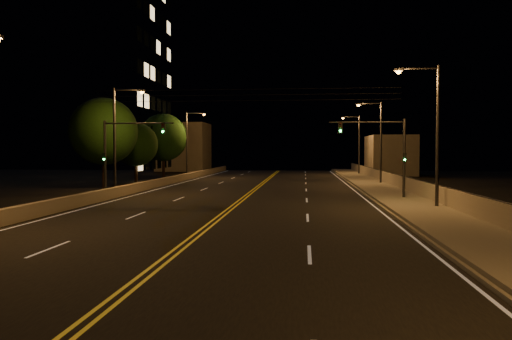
# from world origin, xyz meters

# --- Properties ---
(road) EXTENTS (18.00, 120.00, 0.02)m
(road) POSITION_xyz_m (0.00, 20.00, 0.01)
(road) COLOR black
(road) RESTS_ON ground
(sidewalk) EXTENTS (3.60, 120.00, 0.30)m
(sidewalk) POSITION_xyz_m (10.80, 20.00, 0.15)
(sidewalk) COLOR slate
(sidewalk) RESTS_ON ground
(curb) EXTENTS (0.14, 120.00, 0.15)m
(curb) POSITION_xyz_m (8.93, 20.00, 0.07)
(curb) COLOR slate
(curb) RESTS_ON ground
(parapet_wall) EXTENTS (0.30, 120.00, 1.00)m
(parapet_wall) POSITION_xyz_m (12.45, 20.00, 0.80)
(parapet_wall) COLOR gray
(parapet_wall) RESTS_ON sidewalk
(jersey_barrier) EXTENTS (0.45, 120.00, 0.76)m
(jersey_barrier) POSITION_xyz_m (-9.46, 20.00, 0.38)
(jersey_barrier) COLOR gray
(jersey_barrier) RESTS_ON ground
(distant_building_right) EXTENTS (6.00, 10.00, 5.57)m
(distant_building_right) POSITION_xyz_m (16.50, 66.75, 2.79)
(distant_building_right) COLOR gray
(distant_building_right) RESTS_ON ground
(distant_building_left) EXTENTS (8.00, 8.00, 8.04)m
(distant_building_left) POSITION_xyz_m (-16.00, 76.95, 4.02)
(distant_building_left) COLOR gray
(distant_building_left) RESTS_ON ground
(parapet_rail) EXTENTS (0.06, 120.00, 0.06)m
(parapet_rail) POSITION_xyz_m (12.45, 20.00, 1.33)
(parapet_rail) COLOR black
(parapet_rail) RESTS_ON parapet_wall
(lane_markings) EXTENTS (17.32, 116.00, 0.00)m
(lane_markings) POSITION_xyz_m (0.00, 19.93, 0.02)
(lane_markings) COLOR silver
(lane_markings) RESTS_ON road
(streetlight_1) EXTENTS (2.55, 0.28, 8.21)m
(streetlight_1) POSITION_xyz_m (11.50, 23.03, 4.80)
(streetlight_1) COLOR #2D2D33
(streetlight_1) RESTS_ON ground
(streetlight_2) EXTENTS (2.55, 0.28, 8.21)m
(streetlight_2) POSITION_xyz_m (11.50, 43.86, 4.80)
(streetlight_2) COLOR #2D2D33
(streetlight_2) RESTS_ON ground
(streetlight_3) EXTENTS (2.55, 0.28, 8.21)m
(streetlight_3) POSITION_xyz_m (11.50, 63.34, 4.80)
(streetlight_3) COLOR #2D2D33
(streetlight_3) RESTS_ON ground
(streetlight_5) EXTENTS (2.55, 0.28, 8.21)m
(streetlight_5) POSITION_xyz_m (-9.90, 31.18, 4.80)
(streetlight_5) COLOR #2D2D33
(streetlight_5) RESTS_ON ground
(streetlight_6) EXTENTS (2.55, 0.28, 8.21)m
(streetlight_6) POSITION_xyz_m (-9.90, 54.79, 4.80)
(streetlight_6) COLOR #2D2D33
(streetlight_6) RESTS_ON ground
(traffic_signal_right) EXTENTS (5.11, 0.31, 5.56)m
(traffic_signal_right) POSITION_xyz_m (9.94, 28.33, 3.57)
(traffic_signal_right) COLOR #2D2D33
(traffic_signal_right) RESTS_ON ground
(traffic_signal_left) EXTENTS (5.11, 0.31, 5.56)m
(traffic_signal_left) POSITION_xyz_m (-8.74, 28.33, 3.57)
(traffic_signal_left) COLOR #2D2D33
(traffic_signal_left) RESTS_ON ground
(overhead_wires) EXTENTS (22.00, 0.03, 0.83)m
(overhead_wires) POSITION_xyz_m (0.00, 29.50, 7.40)
(overhead_wires) COLOR black
(building_tower) EXTENTS (24.00, 15.00, 30.08)m
(building_tower) POSITION_xyz_m (-25.75, 53.72, 14.47)
(building_tower) COLOR gray
(building_tower) RESTS_ON ground
(tree_0) EXTENTS (6.04, 6.04, 8.19)m
(tree_0) POSITION_xyz_m (-13.61, 37.35, 5.16)
(tree_0) COLOR black
(tree_0) RESTS_ON ground
(tree_1) EXTENTS (4.81, 4.81, 6.52)m
(tree_1) POSITION_xyz_m (-14.08, 47.24, 4.11)
(tree_1) COLOR black
(tree_1) RESTS_ON ground
(tree_2) EXTENTS (5.93, 5.93, 8.04)m
(tree_2) POSITION_xyz_m (-13.17, 54.84, 5.07)
(tree_2) COLOR black
(tree_2) RESTS_ON ground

